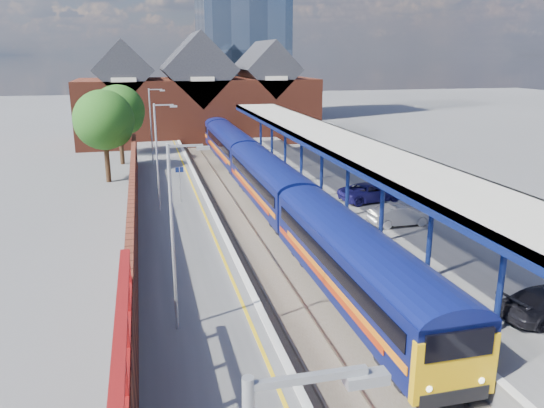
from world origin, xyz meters
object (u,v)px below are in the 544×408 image
Objects in this scene: lamp_post_b at (176,227)px; platform_sign at (180,178)px; train at (247,159)px; lamp_post_c at (159,151)px; parked_car_silver at (400,215)px; lamp_post_d at (152,122)px; parked_car_blue at (371,192)px.

lamp_post_b is 18.20m from platform_sign.
train is 26.36× the size of platform_sign.
lamp_post_c reaches higher than parked_car_silver.
lamp_post_b is 1.00× the size of lamp_post_d.
lamp_post_c is 15.64m from parked_car_silver.
train is 18.42m from parked_car_silver.
platform_sign is at bearing 68.24° from parked_car_blue.
lamp_post_d is 26.61m from parked_car_silver.
lamp_post_b is 1.82× the size of parked_car_silver.
lamp_post_d is at bearing 31.29° from parked_car_blue.
lamp_post_c is at bearing -90.00° from lamp_post_d.
platform_sign reaches higher than train.
train is at bearing 17.30° from parked_car_silver.
platform_sign is (1.36, 18.00, -2.30)m from lamp_post_b.
lamp_post_b is 1.51× the size of parked_car_blue.
train is 17.12× the size of parked_car_silver.
lamp_post_c is 14.82m from parked_car_blue.
parked_car_blue is (14.41, -16.92, -3.35)m from lamp_post_d.
lamp_post_c is at bearing -125.69° from train.
lamp_post_d is 1.51× the size of parked_car_blue.
platform_sign is 0.54× the size of parked_car_blue.
lamp_post_b is at bearing -90.00° from lamp_post_d.
parked_car_blue is at bearing -49.59° from lamp_post_d.
parked_car_silver is 0.83× the size of parked_car_blue.
train reaches higher than parked_car_silver.
parked_car_silver is at bearing -71.09° from train.
lamp_post_d is at bearing 90.00° from lamp_post_b.
parked_car_blue is (6.55, -11.86, -0.48)m from train.
lamp_post_b is at bearing 127.17° from parked_car_blue.
lamp_post_d is 1.82× the size of parked_car_silver.
lamp_post_b and lamp_post_d have the same top height.
parked_car_silver is 5.59m from parked_car_blue.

